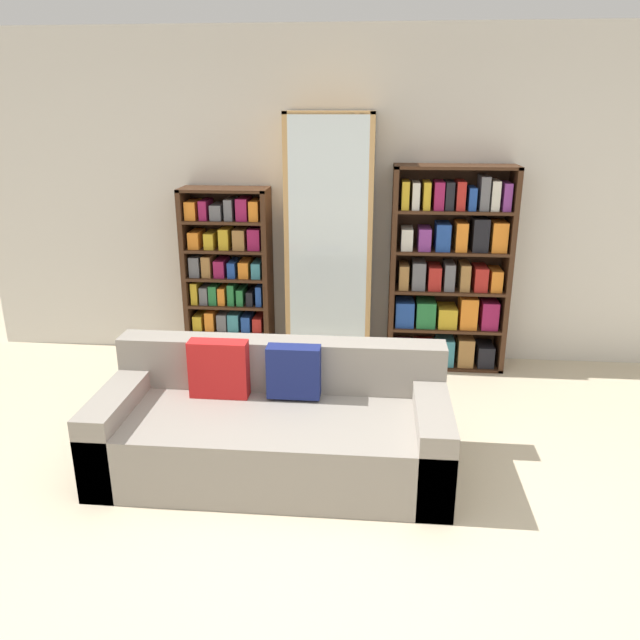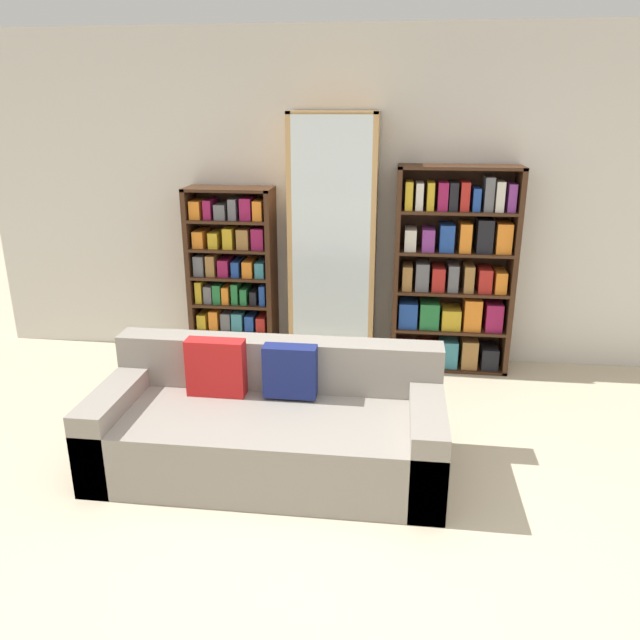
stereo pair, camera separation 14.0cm
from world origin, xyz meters
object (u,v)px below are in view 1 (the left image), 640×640
at_px(couch, 274,427).
at_px(display_cabinet, 330,245).
at_px(bookshelf_right, 450,274).
at_px(wine_bottle, 379,391).
at_px(bookshelf_left, 228,278).

bearing_deg(couch, display_cabinet, 83.05).
height_order(display_cabinet, bookshelf_right, display_cabinet).
xyz_separation_m(couch, bookshelf_right, (1.19, 1.70, 0.54)).
distance_m(couch, display_cabinet, 1.86).
xyz_separation_m(bookshelf_right, wine_bottle, (-0.55, -0.92, -0.64)).
bearing_deg(bookshelf_left, bookshelf_right, -0.01).
bearing_deg(bookshelf_left, wine_bottle, -35.45).
height_order(bookshelf_left, display_cabinet, display_cabinet).
relative_size(couch, wine_bottle, 5.33).
relative_size(display_cabinet, wine_bottle, 5.35).
bearing_deg(bookshelf_left, display_cabinet, -1.05).
distance_m(couch, bookshelf_left, 1.88).
bearing_deg(wine_bottle, display_cabinet, 115.51).
height_order(bookshelf_left, bookshelf_right, bookshelf_right).
xyz_separation_m(bookshelf_left, display_cabinet, (0.86, -0.02, 0.31)).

